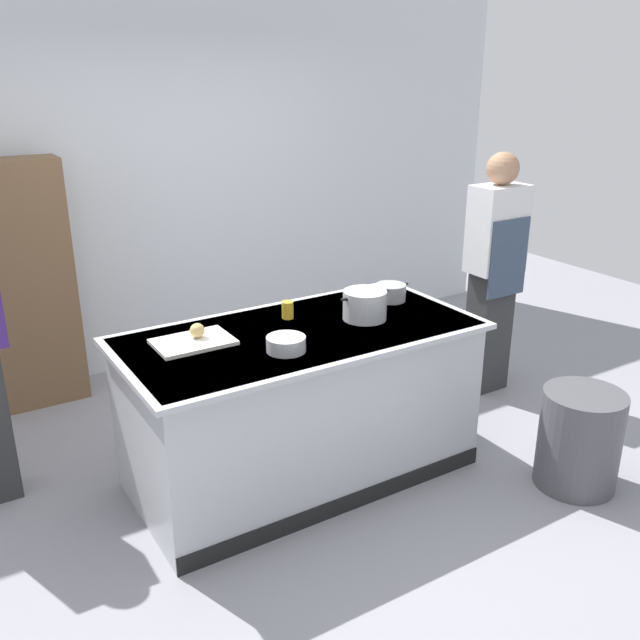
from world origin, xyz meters
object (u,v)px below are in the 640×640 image
at_px(sauce_pan, 390,292).
at_px(trash_bin, 579,439).
at_px(stock_pot, 365,305).
at_px(person_chef, 494,269).
at_px(juice_cup, 288,310).
at_px(onion, 197,330).
at_px(mixing_bowl, 286,344).

height_order(sauce_pan, trash_bin, sauce_pan).
bearing_deg(stock_pot, person_chef, 13.13).
xyz_separation_m(sauce_pan, trash_bin, (0.54, -1.07, -0.66)).
distance_m(sauce_pan, juice_cup, 0.69).
relative_size(sauce_pan, juice_cup, 2.54).
xyz_separation_m(stock_pot, juice_cup, (-0.37, 0.24, -0.03)).
height_order(sauce_pan, person_chef, person_chef).
bearing_deg(trash_bin, person_chef, 68.70).
bearing_deg(person_chef, onion, 86.71).
bearing_deg(onion, trash_bin, -30.80).
xyz_separation_m(onion, trash_bin, (1.80, -1.08, -0.67)).
distance_m(mixing_bowl, trash_bin, 1.76).
xyz_separation_m(stock_pot, mixing_bowl, (-0.61, -0.17, -0.05)).
height_order(stock_pot, sauce_pan, stock_pot).
distance_m(onion, sauce_pan, 1.26).
height_order(stock_pot, juice_cup, stock_pot).
distance_m(stock_pot, juice_cup, 0.44).
distance_m(mixing_bowl, person_chef, 2.00).
height_order(stock_pot, mixing_bowl, stock_pot).
height_order(mixing_bowl, trash_bin, mixing_bowl).
height_order(onion, sauce_pan, sauce_pan).
height_order(onion, juice_cup, juice_cup).
bearing_deg(person_chef, stock_pot, 96.76).
distance_m(onion, person_chef, 2.28).
height_order(onion, person_chef, person_chef).
relative_size(stock_pot, juice_cup, 3.15).
xyz_separation_m(stock_pot, person_chef, (1.33, 0.31, -0.07)).
xyz_separation_m(onion, person_chef, (2.27, 0.12, -0.05)).
height_order(mixing_bowl, person_chef, person_chef).
bearing_deg(onion, mixing_bowl, -47.89).
bearing_deg(person_chef, trash_bin, 152.32).
height_order(onion, mixing_bowl, onion).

